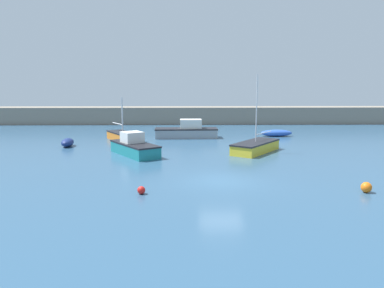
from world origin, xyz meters
TOP-DOWN VIEW (x-y plane):
  - ground_plane at (0.00, 0.00)m, footprint 120.00×120.00m
  - harbor_breakwater at (0.00, 31.67)m, footprint 56.77×3.49m
  - motorboat_with_cabin at (-1.85, 17.46)m, footprint 6.42×2.18m
  - motorboat_grey_hull at (-6.07, 8.12)m, footprint 4.48×5.48m
  - sailboat_tall_mast at (3.65, 9.07)m, footprint 4.71×5.45m
  - rowboat_white_midwater at (7.62, 18.35)m, footprint 3.38×1.19m
  - sailboat_short_mast at (-8.16, 15.56)m, footprint 3.89×5.04m
  - fishing_dinghy_green at (-12.52, 12.20)m, footprint 1.15×2.15m
  - mooring_buoy_red at (-4.31, -2.52)m, footprint 0.40×0.40m
  - mooring_buoy_orange at (7.16, -2.48)m, footprint 0.55×0.55m

SIDE VIEW (x-z plane):
  - ground_plane at x=0.00m, z-range -0.20..0.00m
  - mooring_buoy_red at x=-4.31m, z-range 0.00..0.40m
  - mooring_buoy_orange at x=7.16m, z-range 0.00..0.55m
  - rowboat_white_midwater at x=7.62m, z-range 0.00..0.71m
  - fishing_dinghy_green at x=-12.52m, z-range 0.00..0.73m
  - sailboat_short_mast at x=-8.16m, z-range -1.66..2.54m
  - sailboat_tall_mast at x=3.65m, z-range -2.66..3.57m
  - motorboat_grey_hull at x=-6.07m, z-range -0.26..1.52m
  - motorboat_with_cabin at x=-1.85m, z-range -0.27..1.65m
  - harbor_breakwater at x=0.00m, z-range 0.00..2.33m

